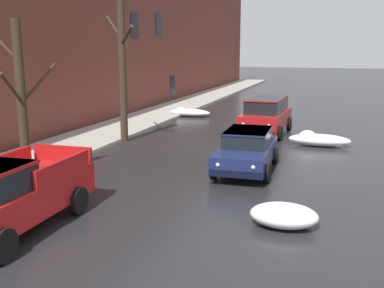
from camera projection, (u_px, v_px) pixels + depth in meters
left_sidewalk_slab at (101, 134)px, 22.58m from camera, size 3.25×80.00×0.14m
brick_townhouse_facade at (57, 16)px, 22.07m from camera, size 0.63×80.00×11.45m
snow_bank_near_corner_left at (188, 112)px, 28.87m from camera, size 2.63×1.05×0.59m
snow_bank_along_left_kerb at (318, 140)px, 20.20m from camera, size 2.67×1.04×0.68m
snow_bank_near_corner_right at (286, 216)px, 11.11m from camera, size 1.64×1.20×0.55m
bare_tree_second_along_sidewalk at (21, 100)px, 14.24m from camera, size 2.71×3.19×5.35m
bare_tree_mid_block at (122, 62)px, 20.56m from camera, size 2.04×2.06×6.96m
pickup_truck_red_approaching_near_lane at (5, 196)px, 10.62m from camera, size 2.24×4.95×1.76m
sedan_darkblue_parked_kerbside_close at (247, 149)px, 16.14m from camera, size 2.02×4.37×1.42m
suv_red_parked_kerbside_mid at (266, 114)px, 22.84m from camera, size 2.18×4.73×1.82m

